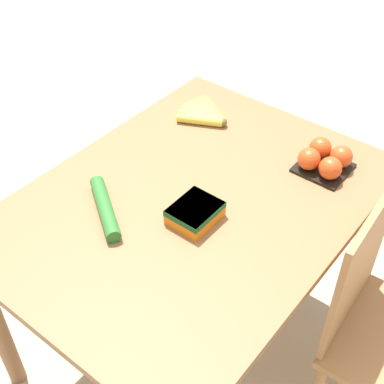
# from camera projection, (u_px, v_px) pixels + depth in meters

# --- Properties ---
(ground_plane) EXTENTS (12.00, 12.00, 0.00)m
(ground_plane) POSITION_uv_depth(u_px,v_px,m) (192.00, 335.00, 2.17)
(ground_plane) COLOR #B7A88E
(dining_table) EXTENTS (1.23, 0.92, 0.75)m
(dining_table) POSITION_uv_depth(u_px,v_px,m) (192.00, 222.00, 1.74)
(dining_table) COLOR olive
(dining_table) RESTS_ON ground_plane
(chair) EXTENTS (0.44, 0.42, 0.92)m
(chair) POSITION_uv_depth(u_px,v_px,m) (383.00, 329.00, 1.63)
(chair) COLOR #A87547
(chair) RESTS_ON ground_plane
(banana_bunch) EXTENTS (0.19, 0.19, 0.04)m
(banana_bunch) POSITION_uv_depth(u_px,v_px,m) (206.00, 115.00, 1.99)
(banana_bunch) COLOR brown
(banana_bunch) RESTS_ON dining_table
(tomato_pack) EXTENTS (0.16, 0.16, 0.09)m
(tomato_pack) POSITION_uv_depth(u_px,v_px,m) (325.00, 159.00, 1.76)
(tomato_pack) COLOR black
(tomato_pack) RESTS_ON dining_table
(carrot_bag) EXTENTS (0.15, 0.12, 0.05)m
(carrot_bag) POSITION_uv_depth(u_px,v_px,m) (195.00, 212.00, 1.58)
(carrot_bag) COLOR orange
(carrot_bag) RESTS_ON dining_table
(cucumber_near) EXTENTS (0.18, 0.24, 0.05)m
(cucumber_near) POSITION_uv_depth(u_px,v_px,m) (105.00, 208.00, 1.61)
(cucumber_near) COLOR #2D702D
(cucumber_near) RESTS_ON dining_table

